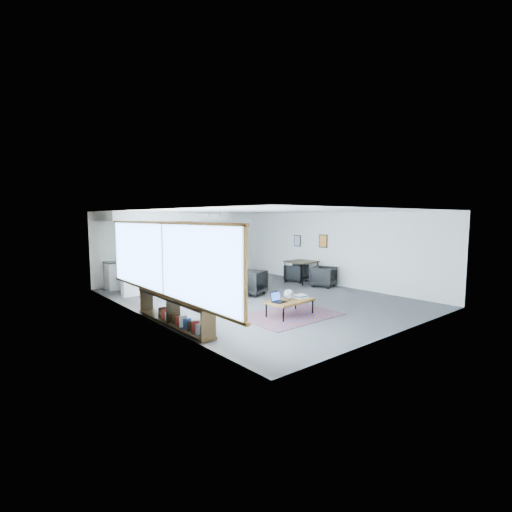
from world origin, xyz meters
TOP-DOWN VIEW (x-y plane):
  - room at (0.00, 0.00)m, footprint 7.02×9.02m
  - window at (-3.46, -0.90)m, footprint 0.10×5.95m
  - console at (-3.30, -1.05)m, footprint 0.35×3.00m
  - kitchenette at (-1.20, 3.71)m, footprint 4.20×1.96m
  - doorway at (2.30, 4.42)m, footprint 1.10×0.12m
  - track_light at (-0.59, 2.20)m, footprint 1.60×0.07m
  - wall_art_lower at (3.47, 0.40)m, footprint 0.03×0.38m
  - wall_art_upper at (3.47, 1.70)m, footprint 0.03×0.34m
  - kilim_rug at (-0.70, -2.08)m, footprint 2.40×1.65m
  - coffee_table at (-0.70, -2.08)m, footprint 1.25×0.74m
  - laptop at (-1.08, -2.03)m, footprint 0.36×0.31m
  - ceramic_pot at (-0.68, -2.02)m, footprint 0.26×0.26m
  - book_stack at (-0.34, -2.09)m, footprint 0.32×0.26m
  - coaster at (-0.56, -2.32)m, footprint 0.11×0.11m
  - armchair_left at (-0.88, 0.62)m, footprint 1.03×1.00m
  - armchair_right at (0.12, 0.50)m, footprint 1.06×1.03m
  - floor_lamp at (-0.76, 1.19)m, footprint 0.52×0.52m
  - dining_table at (2.90, 0.94)m, footprint 1.02×1.02m
  - dining_chair_near at (2.92, -0.11)m, footprint 0.82×0.80m
  - dining_chair_far at (2.92, 1.22)m, footprint 0.73×0.70m
  - microwave at (-0.30, 4.15)m, footprint 0.61×0.40m

SIDE VIEW (x-z plane):
  - kilim_rug at x=-0.70m, z-range 0.00..0.01m
  - dining_chair_far at x=2.92m, z-range 0.00..0.62m
  - console at x=-3.30m, z-range -0.07..0.73m
  - dining_chair_near at x=2.92m, z-range 0.00..0.67m
  - coffee_table at x=-0.70m, z-range 0.17..0.56m
  - coaster at x=-0.56m, z-range 0.39..0.40m
  - armchair_left at x=-0.88m, z-range 0.00..0.83m
  - armchair_right at x=0.12m, z-range 0.00..0.85m
  - book_stack at x=-0.34m, z-range 0.39..0.48m
  - laptop at x=-1.08m, z-range 0.34..0.58m
  - ceramic_pot at x=-0.68m, z-range 0.39..0.65m
  - dining_table at x=2.90m, z-range 0.33..1.15m
  - doorway at x=2.30m, z-range 0.00..2.15m
  - microwave at x=-0.30m, z-range 0.93..1.31m
  - room at x=0.00m, z-range -0.01..2.61m
  - kitchenette at x=-1.20m, z-range 0.08..2.68m
  - window at x=-3.46m, z-range 0.63..2.29m
  - wall_art_upper at x=3.47m, z-range 1.28..1.72m
  - floor_lamp at x=-0.76m, z-range 0.65..2.41m
  - wall_art_lower at x=3.47m, z-range 1.31..1.79m
  - track_light at x=-0.59m, z-range 2.45..2.60m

